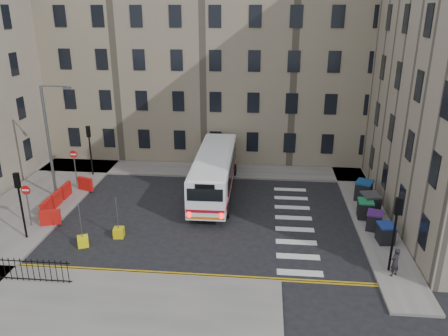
% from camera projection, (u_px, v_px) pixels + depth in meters
% --- Properties ---
extents(ground, '(120.00, 120.00, 0.00)m').
position_uv_depth(ground, '(232.00, 218.00, 28.72)').
color(ground, black).
rests_on(ground, ground).
extents(pavement_north, '(36.00, 3.20, 0.15)m').
position_uv_depth(pavement_north, '(170.00, 169.00, 37.27)').
color(pavement_north, slate).
rests_on(pavement_north, ground).
extents(pavement_east, '(2.40, 26.00, 0.15)m').
position_uv_depth(pavement_east, '(360.00, 198.00, 31.64)').
color(pavement_east, slate).
rests_on(pavement_east, ground).
extents(pavement_west, '(6.00, 22.00, 0.15)m').
position_uv_depth(pavement_west, '(37.00, 202.00, 30.88)').
color(pavement_west, slate).
rests_on(pavement_west, ground).
extents(pavement_sw, '(20.00, 6.00, 0.15)m').
position_uv_depth(pavement_sw, '(64.00, 308.00, 19.98)').
color(pavement_sw, slate).
rests_on(pavement_sw, ground).
extents(terrace_north, '(38.30, 10.80, 17.20)m').
position_uv_depth(terrace_north, '(171.00, 58.00, 40.87)').
color(terrace_north, gray).
rests_on(terrace_north, ground).
extents(traffic_light_east, '(0.28, 0.22, 4.10)m').
position_uv_depth(traffic_light_east, '(396.00, 223.00, 21.83)').
color(traffic_light_east, black).
rests_on(traffic_light_east, pavement_east).
extents(traffic_light_nw, '(0.28, 0.22, 4.10)m').
position_uv_depth(traffic_light_nw, '(90.00, 143.00, 34.88)').
color(traffic_light_nw, black).
rests_on(traffic_light_nw, pavement_west).
extents(traffic_light_sw, '(0.28, 0.22, 4.10)m').
position_uv_depth(traffic_light_sw, '(20.00, 195.00, 25.07)').
color(traffic_light_sw, black).
rests_on(traffic_light_sw, pavement_west).
extents(streetlamp, '(0.50, 0.22, 8.14)m').
position_uv_depth(streetlamp, '(48.00, 141.00, 30.26)').
color(streetlamp, '#595B5E').
rests_on(streetlamp, pavement_west).
extents(no_entry_north, '(0.60, 0.08, 3.00)m').
position_uv_depth(no_entry_north, '(74.00, 160.00, 33.33)').
color(no_entry_north, '#595B5E').
rests_on(no_entry_north, pavement_west).
extents(no_entry_south, '(0.60, 0.08, 3.00)m').
position_uv_depth(no_entry_south, '(27.00, 197.00, 26.79)').
color(no_entry_south, '#595B5E').
rests_on(no_entry_south, pavement_west).
extents(roadworks_barriers, '(1.66, 6.26, 1.00)m').
position_uv_depth(roadworks_barriers, '(62.00, 199.00, 30.02)').
color(roadworks_barriers, red).
rests_on(roadworks_barriers, pavement_west).
extents(bus, '(2.91, 11.20, 3.03)m').
position_uv_depth(bus, '(214.00, 171.00, 32.00)').
color(bus, white).
rests_on(bus, ground).
extents(wheelie_bin_a, '(1.01, 1.12, 1.14)m').
position_uv_depth(wheelie_bin_a, '(386.00, 233.00, 25.29)').
color(wheelie_bin_a, black).
rests_on(wheelie_bin_a, pavement_east).
extents(wheelie_bin_b, '(1.17, 1.26, 1.14)m').
position_uv_depth(wheelie_bin_b, '(374.00, 221.00, 26.79)').
color(wheelie_bin_b, black).
rests_on(wheelie_bin_b, pavement_east).
extents(wheelie_bin_c, '(1.04, 1.17, 1.21)m').
position_uv_depth(wheelie_bin_c, '(365.00, 209.00, 28.28)').
color(wheelie_bin_c, black).
rests_on(wheelie_bin_c, pavement_east).
extents(wheelie_bin_d, '(1.29, 1.42, 1.37)m').
position_uv_depth(wheelie_bin_d, '(370.00, 203.00, 28.87)').
color(wheelie_bin_d, black).
rests_on(wheelie_bin_d, pavement_east).
extents(wheelie_bin_e, '(1.50, 1.58, 1.37)m').
position_uv_depth(wheelie_bin_e, '(364.00, 190.00, 30.96)').
color(wheelie_bin_e, black).
rests_on(wheelie_bin_e, pavement_east).
extents(pedestrian, '(0.68, 0.63, 1.56)m').
position_uv_depth(pedestrian, '(395.00, 262.00, 22.04)').
color(pedestrian, black).
rests_on(pedestrian, pavement_east).
extents(bollard_yellow, '(0.80, 0.80, 0.60)m').
position_uv_depth(bollard_yellow, '(83.00, 241.00, 25.24)').
color(bollard_yellow, yellow).
rests_on(bollard_yellow, ground).
extents(bollard_chevron, '(0.67, 0.67, 0.60)m').
position_uv_depth(bollard_chevron, '(119.00, 233.00, 26.24)').
color(bollard_chevron, '#D5C00C').
rests_on(bollard_chevron, ground).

